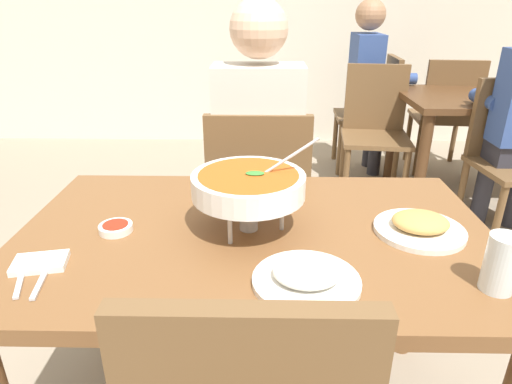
{
  "coord_description": "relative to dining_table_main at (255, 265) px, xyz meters",
  "views": [
    {
      "loc": [
        0.02,
        -1.05,
        1.3
      ],
      "look_at": [
        0.0,
        0.15,
        0.77
      ],
      "focal_mm": 30.82,
      "sensor_mm": 36.0,
      "label": 1
    }
  ],
  "objects": [
    {
      "name": "dining_table_main",
      "position": [
        0.0,
        0.0,
        0.0
      ],
      "size": [
        1.29,
        0.8,
        0.72
      ],
      "color": "brown",
      "rests_on": "ground_plane"
    },
    {
      "name": "chair_diner_main",
      "position": [
        -0.0,
        0.69,
        -0.1
      ],
      "size": [
        0.44,
        0.44,
        0.9
      ],
      "color": "brown",
      "rests_on": "ground_plane"
    },
    {
      "name": "diner_main",
      "position": [
        0.0,
        0.72,
        0.13
      ],
      "size": [
        0.4,
        0.45,
        1.31
      ],
      "color": "#2D2D38",
      "rests_on": "ground_plane"
    },
    {
      "name": "curry_bowl",
      "position": [
        -0.02,
        0.01,
        0.24
      ],
      "size": [
        0.33,
        0.3,
        0.26
      ],
      "color": "silver",
      "rests_on": "dining_table_main"
    },
    {
      "name": "rice_plate",
      "position": [
        0.12,
        -0.24,
        0.13
      ],
      "size": [
        0.24,
        0.24,
        0.06
      ],
      "color": "white",
      "rests_on": "dining_table_main"
    },
    {
      "name": "appetizer_plate",
      "position": [
        0.44,
        0.0,
        0.13
      ],
      "size": [
        0.24,
        0.24,
        0.06
      ],
      "color": "white",
      "rests_on": "dining_table_main"
    },
    {
      "name": "sauce_dish",
      "position": [
        -0.38,
        -0.01,
        0.12
      ],
      "size": [
        0.09,
        0.09,
        0.02
      ],
      "color": "white",
      "rests_on": "dining_table_main"
    },
    {
      "name": "napkin_folded",
      "position": [
        -0.5,
        -0.18,
        0.12
      ],
      "size": [
        0.13,
        0.1,
        0.02
      ],
      "primitive_type": "cube",
      "rotation": [
        0.0,
        0.0,
        0.21
      ],
      "color": "white",
      "rests_on": "dining_table_main"
    },
    {
      "name": "fork_utensil",
      "position": [
        -0.52,
        -0.23,
        0.11
      ],
      "size": [
        0.07,
        0.16,
        0.01
      ],
      "primitive_type": "cube",
      "rotation": [
        0.0,
        0.0,
        0.35
      ],
      "color": "silver",
      "rests_on": "dining_table_main"
    },
    {
      "name": "spoon_utensil",
      "position": [
        -0.47,
        -0.23,
        0.11
      ],
      "size": [
        0.04,
        0.17,
        0.01
      ],
      "primitive_type": "cube",
      "rotation": [
        0.0,
        0.0,
        0.18
      ],
      "color": "silver",
      "rests_on": "dining_table_main"
    },
    {
      "name": "drink_glass",
      "position": [
        0.53,
        -0.25,
        0.17
      ],
      "size": [
        0.07,
        0.07,
        0.13
      ],
      "color": "silver",
      "rests_on": "dining_table_main"
    },
    {
      "name": "dining_table_far",
      "position": [
        1.45,
        1.88,
        -0.02
      ],
      "size": [
        1.0,
        0.8,
        0.72
      ],
      "color": "#51331C",
      "rests_on": "ground_plane"
    },
    {
      "name": "chair_bg_left",
      "position": [
        1.44,
        1.36,
        -0.1
      ],
      "size": [
        0.48,
        0.48,
        0.9
      ],
      "color": "brown",
      "rests_on": "ground_plane"
    },
    {
      "name": "chair_bg_middle",
      "position": [
        0.92,
        2.45,
        -0.1
      ],
      "size": [
        0.46,
        0.46,
        0.9
      ],
      "color": "brown",
      "rests_on": "ground_plane"
    },
    {
      "name": "chair_bg_corner",
      "position": [
        0.79,
        1.92,
        -0.1
      ],
      "size": [
        0.49,
        0.49,
        0.9
      ],
      "color": "brown",
      "rests_on": "ground_plane"
    },
    {
      "name": "chair_bg_window",
      "position": [
        1.44,
        2.35,
        -0.1
      ],
      "size": [
        0.48,
        0.48,
        0.9
      ],
      "color": "brown",
      "rests_on": "ground_plane"
    },
    {
      "name": "patron_bg_middle",
      "position": [
        0.83,
        2.4,
        0.13
      ],
      "size": [
        0.45,
        0.4,
        1.31
      ],
      "color": "#2D2D38",
      "rests_on": "ground_plane"
    }
  ]
}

